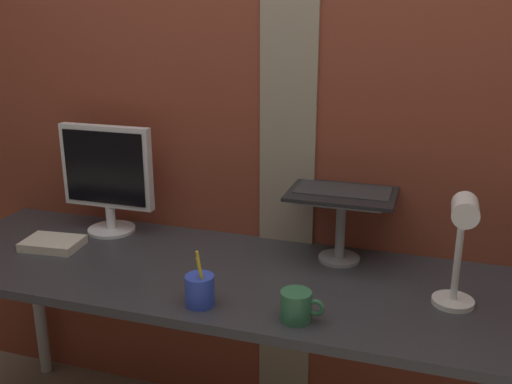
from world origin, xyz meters
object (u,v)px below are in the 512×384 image
at_px(pen_cup, 200,290).
at_px(coffee_mug, 297,306).
at_px(desk_lamp, 461,241).
at_px(monitor, 107,173).
at_px(laptop, 346,175).

height_order(pen_cup, coffee_mug, pen_cup).
bearing_deg(coffee_mug, desk_lamp, 22.94).
distance_m(monitor, laptop, 0.89).
bearing_deg(laptop, desk_lamp, -41.96).
distance_m(desk_lamp, coffee_mug, 0.48).
distance_m(monitor, pen_cup, 0.73).
bearing_deg(monitor, desk_lamp, -11.74).
bearing_deg(coffee_mug, pen_cup, -179.94).
xyz_separation_m(pen_cup, coffee_mug, (0.29, 0.00, -0.00)).
relative_size(laptop, desk_lamp, 0.99).
relative_size(desk_lamp, pen_cup, 1.99).
bearing_deg(coffee_mug, laptop, 85.30).
height_order(desk_lamp, coffee_mug, desk_lamp).
bearing_deg(monitor, laptop, 4.63).
bearing_deg(pen_cup, laptop, 57.06).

